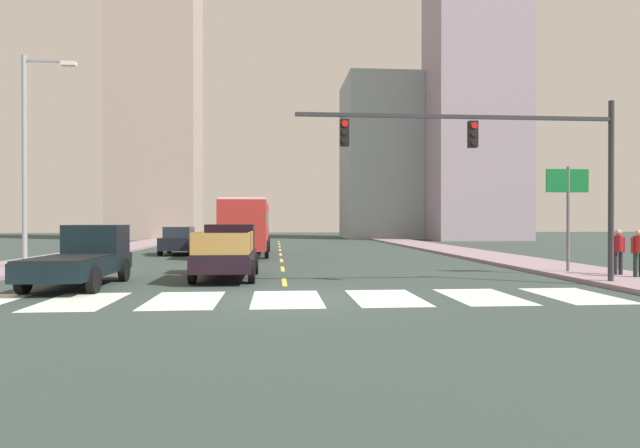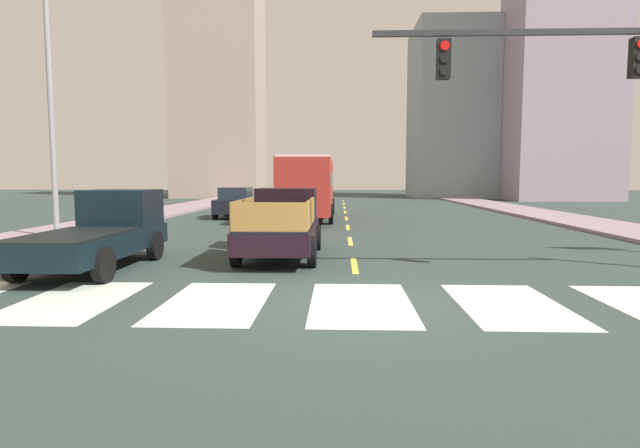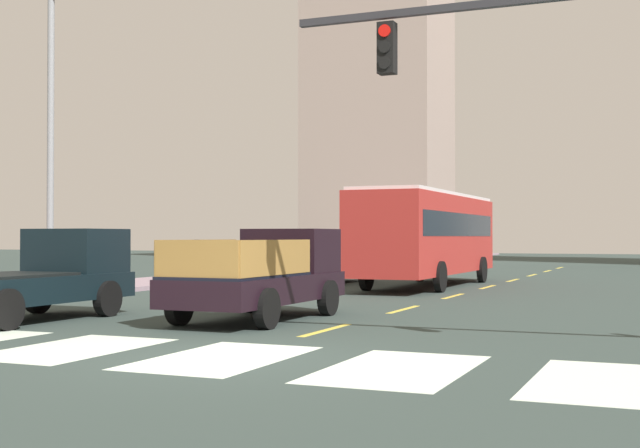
# 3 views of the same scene
# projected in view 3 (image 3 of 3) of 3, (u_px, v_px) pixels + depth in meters

# --- Properties ---
(ground_plane) EXTENTS (160.00, 160.00, 0.00)m
(ground_plane) POSITION_uv_depth(u_px,v_px,m) (223.00, 358.00, 12.53)
(ground_plane) COLOR #313F3B
(sidewalk_left) EXTENTS (3.55, 110.00, 0.15)m
(sidewalk_left) POSITION_uv_depth(u_px,v_px,m) (186.00, 280.00, 33.67)
(sidewalk_left) COLOR gray
(sidewalk_left) RESTS_ON ground
(crosswalk_stripe_2) EXTENTS (1.85, 3.27, 0.01)m
(crosswalk_stripe_2) POSITION_uv_depth(u_px,v_px,m) (74.00, 348.00, 13.57)
(crosswalk_stripe_2) COLOR silver
(crosswalk_stripe_2) RESTS_ON ground
(crosswalk_stripe_3) EXTENTS (1.85, 3.27, 0.01)m
(crosswalk_stripe_3) POSITION_uv_depth(u_px,v_px,m) (223.00, 358.00, 12.53)
(crosswalk_stripe_3) COLOR silver
(crosswalk_stripe_3) RESTS_ON ground
(crosswalk_stripe_4) EXTENTS (1.85, 3.27, 0.01)m
(crosswalk_stripe_4) POSITION_uv_depth(u_px,v_px,m) (399.00, 369.00, 11.48)
(crosswalk_stripe_4) COLOR silver
(crosswalk_stripe_4) RESTS_ON ground
(crosswalk_stripe_5) EXTENTS (1.85, 3.27, 0.01)m
(crosswalk_stripe_5) POSITION_uv_depth(u_px,v_px,m) (610.00, 382.00, 10.44)
(crosswalk_stripe_5) COLOR silver
(crosswalk_stripe_5) RESTS_ON ground
(lane_dash_0) EXTENTS (0.16, 2.40, 0.01)m
(lane_dash_0) POSITION_uv_depth(u_px,v_px,m) (326.00, 330.00, 16.22)
(lane_dash_0) COLOR gold
(lane_dash_0) RESTS_ON ground
(lane_dash_1) EXTENTS (0.16, 2.40, 0.01)m
(lane_dash_1) POSITION_uv_depth(u_px,v_px,m) (404.00, 309.00, 20.83)
(lane_dash_1) COLOR gold
(lane_dash_1) RESTS_ON ground
(lane_dash_2) EXTENTS (0.16, 2.40, 0.01)m
(lane_dash_2) POSITION_uv_depth(u_px,v_px,m) (453.00, 296.00, 25.44)
(lane_dash_2) COLOR gold
(lane_dash_2) RESTS_ON ground
(lane_dash_3) EXTENTS (0.16, 2.40, 0.01)m
(lane_dash_3) POSITION_uv_depth(u_px,v_px,m) (488.00, 287.00, 30.05)
(lane_dash_3) COLOR gold
(lane_dash_3) RESTS_ON ground
(lane_dash_4) EXTENTS (0.16, 2.40, 0.01)m
(lane_dash_4) POSITION_uv_depth(u_px,v_px,m) (513.00, 280.00, 34.66)
(lane_dash_4) COLOR gold
(lane_dash_4) RESTS_ON ground
(lane_dash_5) EXTENTS (0.16, 2.40, 0.01)m
(lane_dash_5) POSITION_uv_depth(u_px,v_px,m) (532.00, 275.00, 39.27)
(lane_dash_5) COLOR gold
(lane_dash_5) RESTS_ON ground
(lane_dash_6) EXTENTS (0.16, 2.40, 0.01)m
(lane_dash_6) POSITION_uv_depth(u_px,v_px,m) (547.00, 271.00, 43.88)
(lane_dash_6) COLOR gold
(lane_dash_6) RESTS_ON ground
(lane_dash_7) EXTENTS (0.16, 2.40, 0.01)m
(lane_dash_7) POSITION_uv_depth(u_px,v_px,m) (560.00, 268.00, 48.49)
(lane_dash_7) COLOR gold
(lane_dash_7) RESTS_ON ground
(pickup_stakebed) EXTENTS (2.18, 5.20, 1.96)m
(pickup_stakebed) POSITION_uv_depth(u_px,v_px,m) (267.00, 275.00, 18.59)
(pickup_stakebed) COLOR black
(pickup_stakebed) RESTS_ON ground
(pickup_dark) EXTENTS (2.18, 5.20, 1.96)m
(pickup_dark) POSITION_uv_depth(u_px,v_px,m) (40.00, 276.00, 18.41)
(pickup_dark) COLOR black
(pickup_dark) RESTS_ON ground
(city_bus) EXTENTS (2.72, 10.80, 3.32)m
(city_bus) POSITION_uv_depth(u_px,v_px,m) (427.00, 232.00, 30.43)
(city_bus) COLOR #AE2B27
(city_bus) RESTS_ON ground
(sedan_far) EXTENTS (2.02, 4.40, 1.72)m
(sedan_far) POSITION_uv_depth(u_px,v_px,m) (328.00, 260.00, 32.91)
(sedan_far) COLOR black
(sedan_far) RESTS_ON ground
(streetlight_left) EXTENTS (2.20, 0.28, 9.00)m
(streetlight_left) POSITION_uv_depth(u_px,v_px,m) (55.00, 128.00, 24.93)
(streetlight_left) COLOR gray
(streetlight_left) RESTS_ON ground
(block_mid_right) EXTENTS (9.39, 7.70, 30.09)m
(block_mid_right) POSITION_uv_depth(u_px,v_px,m) (379.00, 54.00, 61.98)
(block_mid_right) COLOR #A58F84
(block_mid_right) RESTS_ON ground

